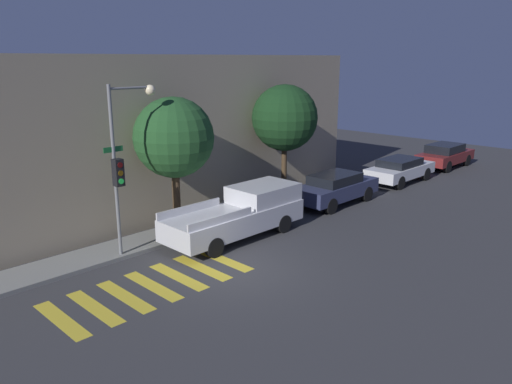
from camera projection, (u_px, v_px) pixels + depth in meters
The scene contains 11 objects.
ground_plane at pixel (232, 269), 16.25m from camera, with size 60.00×60.00×0.00m, color #333335.
sidewalk at pixel (160, 237), 18.98m from camera, with size 26.00×1.70×0.14m, color slate.
building_row at pixel (97, 138), 21.00m from camera, with size 26.00×6.00×6.81m, color gray.
crosswalk at pixel (153, 286), 15.07m from camera, with size 6.15×2.60×0.00m.
traffic_light_pole at pixel (124, 152), 16.45m from camera, with size 2.06×0.56×5.87m.
pickup_truck at pixel (241, 213), 19.13m from camera, with size 5.78×2.04×1.82m.
sedan_near_corner at pixel (336, 188), 23.36m from camera, with size 4.63×1.79×1.47m.
sedan_middle at pixel (400, 169), 27.49m from camera, with size 4.65×1.86×1.36m.
sedan_far_end at pixel (445, 155), 31.33m from camera, with size 4.57×1.89×1.48m.
tree_near_corner at pixel (174, 138), 18.57m from camera, with size 3.02×3.02×5.32m.
tree_midblock at pixel (285, 118), 22.80m from camera, with size 3.03×3.03×5.54m.
Camera 1 is at (-10.13, -11.14, 6.66)m, focal length 35.00 mm.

